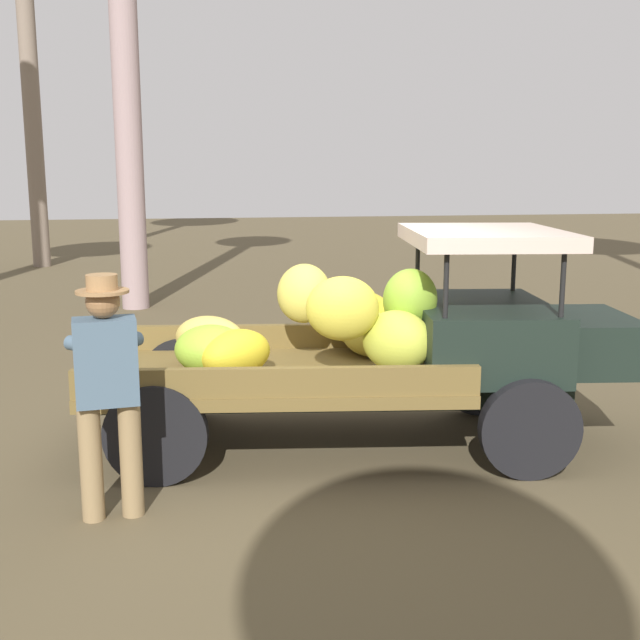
% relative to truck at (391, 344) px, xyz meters
% --- Properties ---
extents(ground_plane, '(60.00, 60.00, 0.00)m').
position_rel_truck_xyz_m(ground_plane, '(-0.55, -0.16, -0.87)').
color(ground_plane, brown).
extents(truck, '(4.59, 2.18, 1.83)m').
position_rel_truck_xyz_m(truck, '(0.00, 0.00, 0.00)').
color(truck, black).
rests_on(truck, ground).
extents(farmer, '(0.52, 0.48, 1.66)m').
position_rel_truck_xyz_m(farmer, '(-2.21, -1.11, 0.07)').
color(farmer, olive).
rests_on(farmer, ground).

